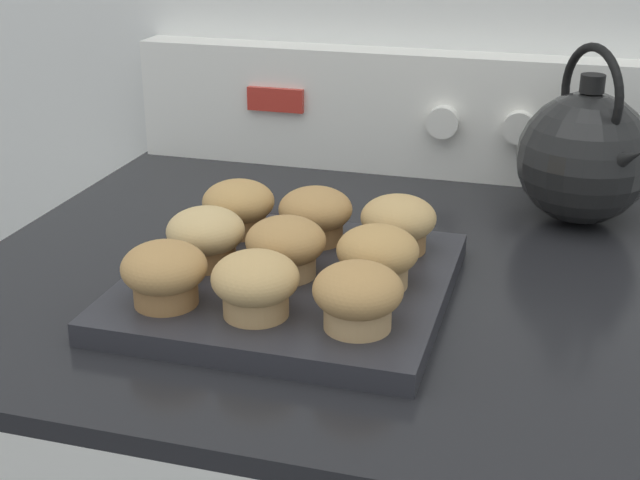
{
  "coord_description": "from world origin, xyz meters",
  "views": [
    {
      "loc": [
        0.22,
        -0.46,
        1.26
      ],
      "look_at": [
        0.0,
        0.3,
        0.93
      ],
      "focal_mm": 50.0,
      "sensor_mm": 36.0,
      "label": 1
    }
  ],
  "objects_px": {
    "muffin_r1_c0": "(206,236)",
    "tea_kettle": "(585,156)",
    "muffin_r2_c1": "(315,214)",
    "muffin_pan": "(289,285)",
    "muffin_r0_c0": "(165,273)",
    "muffin_r2_c2": "(398,223)",
    "muffin_r0_c2": "(358,296)",
    "muffin_r1_c2": "(378,256)",
    "muffin_r0_c1": "(255,284)",
    "muffin_r2_c0": "(239,206)",
    "muffin_r1_c1": "(286,246)"
  },
  "relations": [
    {
      "from": "tea_kettle",
      "to": "muffin_r1_c0",
      "type": "bearing_deg",
      "value": -140.93
    },
    {
      "from": "muffin_r2_c1",
      "to": "muffin_r0_c0",
      "type": "bearing_deg",
      "value": -115.77
    },
    {
      "from": "muffin_r0_c0",
      "to": "muffin_r1_c1",
      "type": "height_order",
      "value": "same"
    },
    {
      "from": "tea_kettle",
      "to": "muffin_r0_c0",
      "type": "bearing_deg",
      "value": -133.07
    },
    {
      "from": "muffin_r1_c2",
      "to": "muffin_r2_c1",
      "type": "distance_m",
      "value": 0.12
    },
    {
      "from": "muffin_pan",
      "to": "muffin_r2_c2",
      "type": "distance_m",
      "value": 0.13
    },
    {
      "from": "muffin_r0_c0",
      "to": "muffin_r2_c0",
      "type": "relative_size",
      "value": 1.0
    },
    {
      "from": "tea_kettle",
      "to": "muffin_r2_c2",
      "type": "bearing_deg",
      "value": -131.85
    },
    {
      "from": "muffin_r0_c2",
      "to": "muffin_r1_c0",
      "type": "height_order",
      "value": "same"
    },
    {
      "from": "muffin_r2_c0",
      "to": "muffin_r2_c1",
      "type": "relative_size",
      "value": 1.0
    },
    {
      "from": "muffin_r0_c0",
      "to": "muffin_r2_c2",
      "type": "relative_size",
      "value": 1.0
    },
    {
      "from": "muffin_r2_c1",
      "to": "muffin_r1_c2",
      "type": "bearing_deg",
      "value": -46.02
    },
    {
      "from": "muffin_r1_c1",
      "to": "muffin_r2_c1",
      "type": "distance_m",
      "value": 0.09
    },
    {
      "from": "muffin_r1_c2",
      "to": "muffin_r1_c0",
      "type": "bearing_deg",
      "value": 179.56
    },
    {
      "from": "muffin_r2_c0",
      "to": "muffin_r2_c2",
      "type": "bearing_deg",
      "value": -0.23
    },
    {
      "from": "muffin_r1_c0",
      "to": "muffin_r1_c1",
      "type": "xyz_separation_m",
      "value": [
        0.08,
        -0.0,
        0.0
      ]
    },
    {
      "from": "muffin_r2_c2",
      "to": "tea_kettle",
      "type": "height_order",
      "value": "tea_kettle"
    },
    {
      "from": "tea_kettle",
      "to": "muffin_r1_c1",
      "type": "bearing_deg",
      "value": -132.92
    },
    {
      "from": "muffin_r0_c1",
      "to": "muffin_r2_c0",
      "type": "height_order",
      "value": "same"
    },
    {
      "from": "muffin_r1_c1",
      "to": "tea_kettle",
      "type": "bearing_deg",
      "value": 47.08
    },
    {
      "from": "muffin_r2_c1",
      "to": "tea_kettle",
      "type": "distance_m",
      "value": 0.33
    },
    {
      "from": "muffin_r0_c0",
      "to": "muffin_r0_c2",
      "type": "height_order",
      "value": "same"
    },
    {
      "from": "muffin_pan",
      "to": "muffin_r1_c2",
      "type": "relative_size",
      "value": 3.93
    },
    {
      "from": "muffin_r1_c0",
      "to": "tea_kettle",
      "type": "relative_size",
      "value": 0.37
    },
    {
      "from": "muffin_pan",
      "to": "muffin_r2_c1",
      "type": "relative_size",
      "value": 3.93
    },
    {
      "from": "muffin_r0_c1",
      "to": "muffin_r1_c0",
      "type": "height_order",
      "value": "same"
    },
    {
      "from": "muffin_r2_c2",
      "to": "tea_kettle",
      "type": "relative_size",
      "value": 0.37
    },
    {
      "from": "muffin_r0_c2",
      "to": "muffin_r2_c1",
      "type": "bearing_deg",
      "value": 116.74
    },
    {
      "from": "muffin_r0_c0",
      "to": "muffin_r1_c1",
      "type": "bearing_deg",
      "value": 46.45
    },
    {
      "from": "muffin_r2_c2",
      "to": "muffin_r0_c1",
      "type": "bearing_deg",
      "value": -116.83
    },
    {
      "from": "muffin_r0_c1",
      "to": "muffin_r2_c0",
      "type": "relative_size",
      "value": 1.0
    },
    {
      "from": "muffin_pan",
      "to": "muffin_r1_c1",
      "type": "bearing_deg",
      "value": -148.26
    },
    {
      "from": "muffin_r0_c2",
      "to": "muffin_r2_c2",
      "type": "distance_m",
      "value": 0.17
    },
    {
      "from": "muffin_r0_c0",
      "to": "muffin_r0_c2",
      "type": "distance_m",
      "value": 0.17
    },
    {
      "from": "muffin_r0_c2",
      "to": "muffin_r2_c1",
      "type": "relative_size",
      "value": 1.0
    },
    {
      "from": "muffin_r0_c0",
      "to": "muffin_r2_c2",
      "type": "distance_m",
      "value": 0.25
    },
    {
      "from": "muffin_r1_c2",
      "to": "muffin_r2_c2",
      "type": "height_order",
      "value": "same"
    },
    {
      "from": "muffin_r1_c2",
      "to": "muffin_r2_c1",
      "type": "relative_size",
      "value": 1.0
    },
    {
      "from": "muffin_r2_c2",
      "to": "tea_kettle",
      "type": "bearing_deg",
      "value": 48.15
    },
    {
      "from": "muffin_pan",
      "to": "tea_kettle",
      "type": "xyz_separation_m",
      "value": [
        0.26,
        0.28,
        0.07
      ]
    },
    {
      "from": "muffin_pan",
      "to": "muffin_r2_c2",
      "type": "height_order",
      "value": "muffin_r2_c2"
    },
    {
      "from": "muffin_r0_c1",
      "to": "muffin_r1_c2",
      "type": "relative_size",
      "value": 1.0
    },
    {
      "from": "muffin_r0_c0",
      "to": "muffin_r2_c2",
      "type": "height_order",
      "value": "same"
    },
    {
      "from": "muffin_pan",
      "to": "muffin_r0_c0",
      "type": "xyz_separation_m",
      "value": [
        -0.09,
        -0.09,
        0.04
      ]
    },
    {
      "from": "muffin_r2_c1",
      "to": "muffin_r0_c2",
      "type": "bearing_deg",
      "value": -63.26
    },
    {
      "from": "muffin_r2_c1",
      "to": "muffin_r2_c2",
      "type": "bearing_deg",
      "value": -0.68
    },
    {
      "from": "muffin_r1_c0",
      "to": "muffin_r2_c1",
      "type": "bearing_deg",
      "value": 45.76
    },
    {
      "from": "muffin_r1_c2",
      "to": "tea_kettle",
      "type": "distance_m",
      "value": 0.34
    },
    {
      "from": "muffin_r1_c0",
      "to": "muffin_r2_c1",
      "type": "relative_size",
      "value": 1.0
    },
    {
      "from": "muffin_r0_c1",
      "to": "muffin_r0_c2",
      "type": "bearing_deg",
      "value": 0.82
    }
  ]
}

